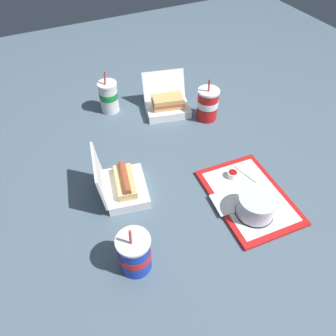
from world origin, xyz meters
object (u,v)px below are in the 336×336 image
Objects in this scene: plastic_fork at (246,174)px; clamshell_sandwich_center at (167,105)px; food_tray at (249,197)px; soda_cup_corner at (109,96)px; soda_cup_back at (135,253)px; ketchup_cup at (233,174)px; clamshell_hotdog_left at (123,186)px; cake_container at (256,206)px; soda_cup_right at (208,104)px.

clamshell_sandwich_center is (-0.51, -0.09, 0.03)m from plastic_fork.
food_tray is 0.79m from soda_cup_corner.
clamshell_sandwich_center is 1.18× the size of soda_cup_back.
plastic_fork is (0.01, 0.06, -0.01)m from ketchup_cup.
soda_cup_corner reaches higher than clamshell_hotdog_left.
soda_cup_corner is at bearing -162.94° from cake_container.
soda_cup_right is at bearing 166.31° from cake_container.
soda_cup_corner is (-0.65, -0.33, 0.06)m from plastic_fork.
soda_cup_right reaches higher than food_tray.
plastic_fork is 0.40m from soda_cup_right.
clamshell_hotdog_left is at bearing -62.40° from soda_cup_right.
ketchup_cup is 0.42m from clamshell_hotdog_left.
soda_cup_back is (-0.00, -0.44, 0.02)m from cake_container.
soda_cup_right reaches higher than soda_cup_corner.
clamshell_hotdog_left reaches higher than food_tray.
cake_container reaches higher than ketchup_cup.
food_tray is 1.91× the size of soda_cup_back.
soda_cup_right is (0.12, 0.15, 0.03)m from clamshell_sandwich_center.
food_tray is at bearing 1.89° from ketchup_cup.
clamshell_sandwich_center is at bearing 177.22° from plastic_fork.
cake_container is at bearing -39.79° from plastic_fork.
soda_cup_back is (0.29, -0.07, 0.03)m from clamshell_hotdog_left.
soda_cup_right is (-0.49, 0.11, 0.07)m from food_tray.
soda_cup_corner is 0.83m from soda_cup_back.
soda_cup_back is 0.96× the size of soda_cup_right.
soda_cup_right is at bearing 164.03° from ketchup_cup.
soda_cup_back is at bearing -45.97° from soda_cup_right.
food_tray is 0.46m from clamshell_hotdog_left.
cake_container is 1.20× the size of plastic_fork.
cake_container is 0.44m from soda_cup_back.
soda_cup_back reaches higher than ketchup_cup.
ketchup_cup is (-0.18, 0.03, -0.02)m from cake_container.
soda_cup_back is (0.07, -0.47, 0.06)m from food_tray.
soda_cup_right is (-0.56, 0.14, 0.03)m from cake_container.
food_tray is 0.61m from clamshell_sandwich_center.
cake_container is at bearing -23.21° from food_tray.
cake_container is at bearing 52.01° from clamshell_hotdog_left.
plastic_fork is at bearing -7.69° from soda_cup_right.
clamshell_sandwich_center reaches higher than food_tray.
cake_container is 0.63× the size of soda_cup_corner.
clamshell_sandwich_center is (-0.68, -0.01, -0.01)m from cake_container.
clamshell_sandwich_center is 0.28m from soda_cup_corner.
soda_cup_back is 0.80m from soda_cup_right.
cake_container is at bearing -13.69° from soda_cup_right.
soda_cup_back is at bearing -85.76° from plastic_fork.
cake_container is 3.29× the size of ketchup_cup.
clamshell_sandwich_center is 1.14× the size of soda_cup_right.
plastic_fork is at bearing 153.18° from cake_container.
soda_cup_back is at bearing -90.21° from cake_container.
plastic_fork is (-0.16, 0.08, -0.03)m from cake_container.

